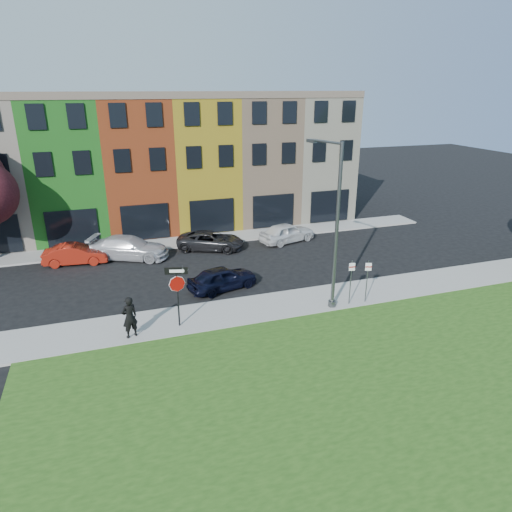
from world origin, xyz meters
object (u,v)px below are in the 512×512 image
object	(u,v)px
sedan_near	(222,278)
stop_sign	(177,285)
man	(130,317)
street_lamp	(334,228)

from	to	relation	value
sedan_near	stop_sign	bearing A→B (deg)	124.83
man	street_lamp	distance (m)	10.51
stop_sign	street_lamp	xyz separation A→B (m)	(7.76, -0.27, 2.07)
stop_sign	man	xyz separation A→B (m)	(-2.25, -0.32, -1.14)
sedan_near	street_lamp	bearing A→B (deg)	-145.02
street_lamp	man	bearing A→B (deg)	164.45
man	street_lamp	size ratio (longest dim) A/B	0.24
stop_sign	sedan_near	world-z (taller)	stop_sign
man	street_lamp	bearing A→B (deg)	159.21
stop_sign	man	size ratio (longest dim) A/B	1.51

